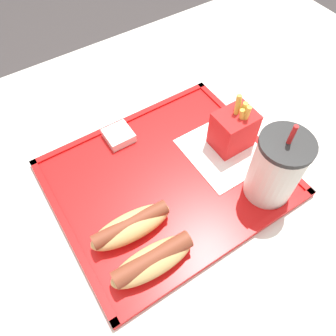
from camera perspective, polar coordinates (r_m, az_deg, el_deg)
The scene contains 9 objects.
ground_plane at distance 1.29m, azimuth 0.98°, elevation -17.59°, with size 8.00×8.00×0.00m, color #383333.
dining_table at distance 0.95m, azimuth 1.30°, elevation -11.23°, with size 1.29×0.83×0.73m.
food_tray at distance 0.60m, azimuth 0.00°, elevation -1.88°, with size 0.40×0.34×0.01m.
paper_napkin at distance 0.65m, azimuth 10.96°, elevation 3.69°, with size 0.17×0.15×0.00m.
soda_cup at distance 0.55m, azimuth 18.32°, elevation -0.02°, with size 0.08×0.08×0.17m.
hot_dog_far at distance 0.50m, azimuth -2.66°, elevation -15.80°, with size 0.14×0.05×0.04m.
hot_dog_near at distance 0.53m, azimuth -6.45°, elevation -10.03°, with size 0.14×0.05×0.04m.
fries_carton at distance 0.62m, azimuth 11.37°, elevation 6.64°, with size 0.07×0.06×0.12m.
sauce_cup_mayo at distance 0.65m, azimuth -8.58°, elevation 5.67°, with size 0.05×0.05×0.02m.
Camera 1 is at (0.22, 0.30, 1.24)m, focal length 35.00 mm.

